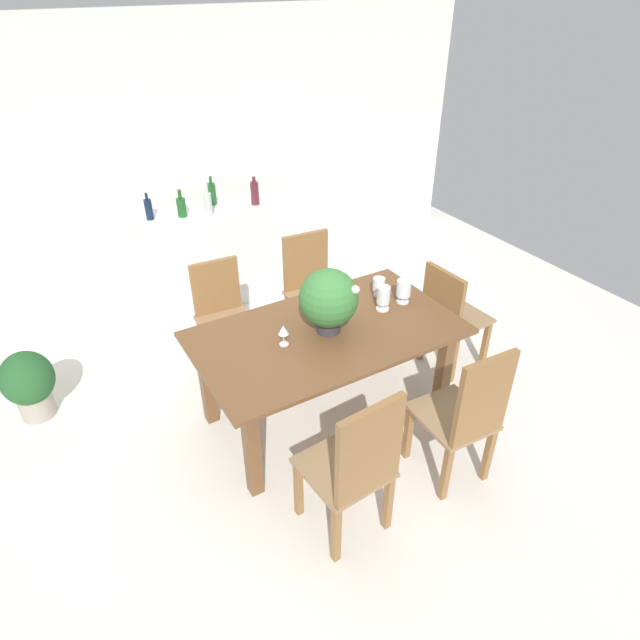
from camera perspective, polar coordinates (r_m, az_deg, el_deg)
The scene contains 20 objects.
ground_plane at distance 4.25m, azimuth 0.59°, elevation -9.61°, with size 7.04×7.04×0.00m, color silver.
back_wall at distance 5.73m, azimuth -13.53°, elevation 16.22°, with size 6.40×0.10×2.60m, color silver.
dining_table at distance 3.83m, azimuth 0.73°, elevation -2.66°, with size 1.84×1.06×0.76m.
chair_near_right at distance 3.50m, azimuth 15.09°, elevation -9.46°, with size 0.45×0.50×1.07m.
chair_far_left at distance 4.48m, azimuth -10.19°, elevation 0.78°, with size 0.45×0.49×0.94m.
chair_far_right at distance 4.76m, azimuth -0.99°, elevation 3.80°, with size 0.48×0.46×0.99m.
chair_foot_end at distance 4.51m, azimuth 13.43°, elevation 0.64°, with size 0.46×0.46×0.94m.
chair_near_left at distance 3.09m, azimuth 3.84°, elevation -14.90°, with size 0.49×0.49×1.08m.
flower_centerpiece at distance 3.63m, azimuth 0.93°, elevation 2.18°, with size 0.41×0.40×0.46m.
crystal_vase_left at distance 4.08m, azimuth 8.77°, elevation 3.21°, with size 0.11×0.11×0.18m.
crystal_vase_center_near at distance 3.97m, azimuth 6.65°, elevation 2.48°, with size 0.10×0.10×0.19m.
crystal_vase_right at distance 4.16m, azimuth 6.18°, elevation 3.65°, with size 0.09×0.09×0.15m.
wine_glass at distance 3.58m, azimuth -3.85°, elevation -1.14°, with size 0.07×0.07×0.15m.
kitchen_counter at distance 5.61m, azimuth -8.54°, elevation 7.37°, with size 1.93×0.53×0.96m, color silver.
wine_bottle_amber at distance 5.40m, azimuth -11.25°, elevation 12.88°, with size 0.08×0.08×0.27m.
wine_bottle_tall at distance 5.18m, azimuth -14.32°, elevation 11.44°, with size 0.08×0.08×0.25m.
wine_bottle_dark at distance 5.14m, azimuth -11.63°, elevation 11.85°, with size 0.07×0.07×0.28m.
wine_bottle_green at distance 5.19m, azimuth -17.51°, elevation 11.04°, with size 0.07×0.07×0.24m.
wine_bottle_clear at distance 5.34m, azimuth -6.85°, elevation 13.10°, with size 0.08×0.08×0.27m.
potted_plant_floor at distance 4.57m, azimuth -28.21°, elevation -5.81°, with size 0.38×0.38×0.56m.
Camera 1 is at (-1.63, -2.66, 2.88)m, focal length 30.56 mm.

